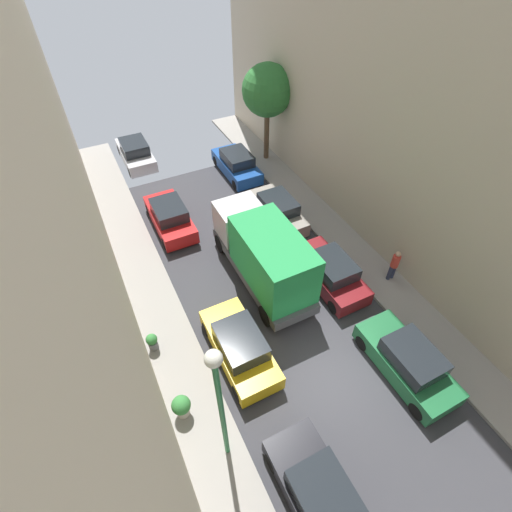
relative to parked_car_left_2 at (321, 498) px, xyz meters
The scene contains 17 objects.
ground 4.37m from the parked_car_left_2, 51.19° to the left, with size 32.00×32.00×0.00m, color #38383D.
sidewalk_left 4.12m from the parked_car_left_2, 124.42° to the left, with size 2.00×44.00×0.15m, color gray.
sidewalk_right 8.42m from the parked_car_left_2, 23.56° to the left, with size 2.00×44.00×0.15m, color gray.
parked_car_left_2 is the anchor object (origin of this frame).
parked_car_left_3 5.72m from the parked_car_left_2, 90.00° to the left, with size 1.78×4.20×1.57m.
parked_car_left_4 14.63m from the parked_car_left_2, 90.00° to the left, with size 1.78×4.20×1.57m.
parked_car_left_5 22.06m from the parked_car_left_2, 90.00° to the left, with size 1.78×4.20×1.57m.
parked_car_right_0 5.86m from the parked_car_left_2, 22.82° to the left, with size 1.78×4.20×1.57m.
parked_car_right_1 9.16m from the parked_car_left_2, 53.87° to the left, with size 1.78×4.20×1.57m.
parked_car_right_2 13.62m from the parked_car_left_2, 66.65° to the left, with size 1.78×4.20×1.57m.
parked_car_right_3 18.59m from the parked_car_left_2, 73.11° to the left, with size 1.78×4.20×1.57m.
delivery_truck 9.38m from the parked_car_left_2, 73.15° to the left, with size 2.26×6.60×3.38m.
pedestrian 10.21m from the parked_car_left_2, 37.58° to the left, with size 0.40×0.36×1.72m.
street_tree_1 20.53m from the parked_car_left_2, 66.87° to the left, with size 3.09×3.09×6.04m.
potted_plant_3 5.28m from the parked_car_left_2, 122.08° to the left, with size 0.68×0.68×1.01m.
potted_plant_5 8.12m from the parked_car_left_2, 111.64° to the left, with size 0.46×0.46×0.84m.
lamp_post 4.73m from the parked_car_left_2, 125.79° to the left, with size 0.44×0.44×6.19m.
Camera 1 is at (-5.69, -5.01, 13.71)m, focal length 26.65 mm.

